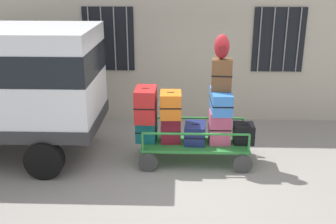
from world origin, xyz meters
The scene contains 14 objects.
ground_plane centered at (0.00, 0.00, 0.00)m, with size 40.00×40.00×0.00m, color gray.
building_wall centered at (0.00, 2.90, 2.50)m, with size 12.00×0.38×5.00m.
luggage_cart centered at (0.21, 0.38, 0.33)m, with size 2.10×1.03×0.41m.
cart_railing centered at (0.21, 0.38, 0.70)m, with size 1.99×0.89×0.35m.
suitcase_left_bottom centered at (-0.73, 0.41, 0.63)m, with size 0.42×0.43×0.45m.
suitcase_left_middle centered at (-0.73, 0.35, 1.17)m, with size 0.41×0.62×0.63m.
suitcase_midleft_bottom centered at (-0.26, 0.37, 0.66)m, with size 0.40×0.36×0.52m.
suitcase_midleft_middle centered at (-0.26, 0.36, 1.16)m, with size 0.41×0.51×0.48m.
suitcase_center_bottom centered at (0.21, 0.35, 0.59)m, with size 0.43×0.55×0.38m.
suitcase_midright_bottom centered at (0.67, 0.35, 0.73)m, with size 0.41×0.38×0.64m.
suitcase_midright_middle centered at (0.67, 0.35, 1.25)m, with size 0.39×0.78×0.40m.
suitcase_midright_top centered at (0.67, 0.38, 1.74)m, with size 0.40×0.32×0.59m.
suitcase_right_bottom centered at (1.14, 0.39, 0.59)m, with size 0.40×0.43×0.37m.
backpack centered at (0.65, 0.37, 2.26)m, with size 0.27×0.22×0.44m.
Camera 1 is at (-0.07, -6.93, 3.58)m, focal length 43.81 mm.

